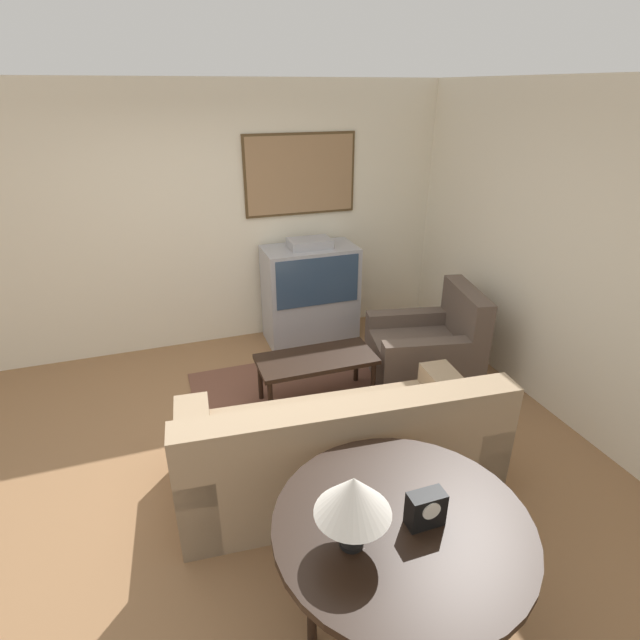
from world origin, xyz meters
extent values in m
plane|color=#8E6642|center=(0.00, 0.00, 0.00)|extent=(12.00, 12.00, 0.00)
cube|color=beige|center=(0.00, 2.13, 1.35)|extent=(12.00, 0.06, 2.70)
cube|color=#4C381E|center=(1.04, 2.08, 1.78)|extent=(1.20, 0.03, 0.83)
cube|color=#93704C|center=(1.04, 2.07, 1.78)|extent=(1.15, 0.01, 0.78)
cube|color=beige|center=(2.63, 0.00, 1.35)|extent=(0.06, 12.00, 2.70)
cube|color=brown|center=(0.58, 0.59, 0.01)|extent=(1.91, 1.60, 0.01)
cube|color=#9E9EA3|center=(1.04, 1.78, 0.24)|extent=(0.99, 0.53, 0.48)
cube|color=#9E9EA3|center=(1.04, 1.78, 0.78)|extent=(0.99, 0.53, 0.59)
cube|color=#2D425B|center=(1.04, 1.51, 0.78)|extent=(0.89, 0.01, 0.52)
cube|color=#9E9EA3|center=(1.04, 1.78, 1.12)|extent=(0.45, 0.29, 0.09)
cube|color=#9E8466|center=(0.51, -0.42, 0.21)|extent=(2.25, 1.15, 0.41)
cube|color=#9E8466|center=(0.48, -0.79, 0.65)|extent=(2.19, 0.40, 0.48)
cube|color=#9E8466|center=(1.47, -0.50, 0.29)|extent=(0.32, 1.00, 0.57)
cube|color=#9E8466|center=(-0.46, -0.34, 0.29)|extent=(0.32, 1.00, 0.57)
cube|color=#715F49|center=(0.98, -0.70, 0.58)|extent=(0.37, 0.15, 0.34)
cube|color=#715F49|center=(0.00, -0.62, 0.58)|extent=(0.37, 0.15, 0.34)
cube|color=brown|center=(1.82, 0.65, 0.21)|extent=(1.12, 1.00, 0.41)
cube|color=brown|center=(2.21, 0.57, 0.65)|extent=(0.34, 0.84, 0.48)
cube|color=brown|center=(1.89, 0.97, 0.28)|extent=(0.98, 0.35, 0.55)
cube|color=brown|center=(1.75, 0.33, 0.28)|extent=(0.98, 0.35, 0.55)
cube|color=black|center=(0.69, 0.55, 0.44)|extent=(1.04, 0.48, 0.04)
cylinder|color=black|center=(0.22, 0.36, 0.21)|extent=(0.04, 0.04, 0.42)
cylinder|color=black|center=(1.16, 0.36, 0.21)|extent=(0.04, 0.04, 0.42)
cylinder|color=black|center=(0.22, 0.75, 0.21)|extent=(0.04, 0.04, 0.42)
cylinder|color=black|center=(1.16, 0.75, 0.21)|extent=(0.04, 0.04, 0.42)
cylinder|color=black|center=(0.41, -1.57, 0.73)|extent=(1.24, 1.24, 0.04)
cube|color=black|center=(0.41, -1.57, 0.66)|extent=(1.06, 0.50, 0.08)
cylinder|color=black|center=(-0.03, -1.51, 0.35)|extent=(0.05, 0.05, 0.70)
cylinder|color=black|center=(0.84, -1.51, 0.35)|extent=(0.05, 0.05, 0.70)
cylinder|color=black|center=(0.13, -1.61, 0.76)|extent=(0.11, 0.11, 0.02)
cylinder|color=black|center=(0.13, -1.61, 0.93)|extent=(0.02, 0.02, 0.32)
cone|color=silver|center=(0.13, -1.61, 1.04)|extent=(0.34, 0.34, 0.19)
cube|color=black|center=(0.50, -1.61, 0.84)|extent=(0.18, 0.09, 0.18)
cylinder|color=white|center=(0.50, -1.66, 0.87)|extent=(0.09, 0.01, 0.09)
camera|label=1|loc=(-0.52, -3.07, 2.61)|focal=28.00mm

